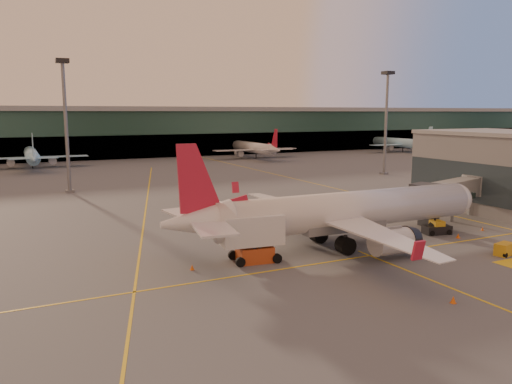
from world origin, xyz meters
name	(u,v)px	position (x,y,z in m)	size (l,w,h in m)	color
ground	(361,275)	(0.00, 0.00, 0.00)	(600.00, 600.00, 0.00)	#4C4F54
taxi_markings	(163,205)	(-7.32, 44.49, 0.01)	(100.12, 173.00, 0.01)	gold
terminal	(107,132)	(0.00, 141.79, 8.76)	(400.00, 20.00, 17.60)	#19382D
gate_building	(502,170)	(41.93, 17.93, 6.29)	(18.40, 22.40, 12.60)	slate
mast_west_near	(65,116)	(-20.00, 66.00, 14.86)	(2.40, 2.40, 25.60)	slate
mast_east_near	(386,115)	(55.00, 62.00, 14.86)	(2.40, 2.40, 25.60)	slate
distant_aircraft_row	(156,162)	(10.83, 118.00, 0.00)	(350.00, 34.00, 13.00)	#98D8FF
main_airplane	(339,213)	(4.06, 9.56, 4.06)	(41.37, 37.16, 12.51)	silver
jet_bridge	(457,192)	(27.92, 14.24, 4.19)	(18.37, 8.19, 6.09)	slate
catering_truck	(252,235)	(-7.54, 8.62, 2.85)	(6.74, 3.61, 5.01)	#B04019
gpu_cart	(505,249)	(18.45, -1.31, 0.66)	(2.55, 1.82, 1.35)	gold
pushback_tug	(437,229)	(19.13, 9.16, 0.71)	(3.73, 2.52, 1.76)	black
cone_nose	(482,229)	(26.03, 7.91, 0.23)	(0.38, 0.38, 0.48)	#E2590B
cone_tail	(192,267)	(-14.15, 8.75, 0.27)	(0.43, 0.43, 0.55)	#E2590B
cone_wing_right	(453,300)	(2.37, -9.05, 0.29)	(0.48, 0.48, 0.61)	#E2590B
cone_wing_left	(257,216)	(2.59, 28.27, 0.24)	(0.39, 0.39, 0.50)	#E2590B
cone_fwd	(458,236)	(19.86, 6.36, 0.30)	(0.49, 0.49, 0.62)	#E2590B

